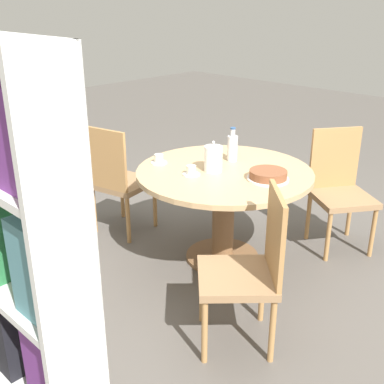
% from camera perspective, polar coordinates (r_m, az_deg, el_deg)
% --- Properties ---
extents(ground_plane, '(14.00, 14.00, 0.00)m').
position_cam_1_polar(ground_plane, '(3.70, 3.59, -7.79)').
color(ground_plane, '#56514C').
extents(dining_table, '(1.25, 1.25, 0.71)m').
position_cam_1_polar(dining_table, '(3.46, 3.80, 0.07)').
color(dining_table, brown).
rests_on(dining_table, ground_plane).
extents(chair_a, '(0.50, 0.50, 0.92)m').
position_cam_1_polar(chair_a, '(3.93, -8.78, 1.59)').
color(chair_a, '#A87A47').
rests_on(chair_a, ground_plane).
extents(chair_b, '(0.59, 0.59, 0.92)m').
position_cam_1_polar(chair_b, '(2.66, 6.79, -8.87)').
color(chair_b, '#A87A47').
rests_on(chair_b, ground_plane).
extents(chair_c, '(0.59, 0.59, 0.92)m').
position_cam_1_polar(chair_c, '(3.87, 17.09, 0.50)').
color(chair_c, '#A87A47').
rests_on(chair_c, ground_plane).
extents(bookshelf, '(0.86, 0.28, 1.71)m').
position_cam_1_polar(bookshelf, '(2.29, -19.54, -6.26)').
color(bookshelf, silver).
rests_on(bookshelf, ground_plane).
extents(coffee_pot, '(0.13, 0.13, 0.22)m').
position_cam_1_polar(coffee_pot, '(3.35, 2.53, 4.09)').
color(coffee_pot, white).
rests_on(coffee_pot, dining_table).
extents(water_bottle, '(0.08, 0.08, 0.25)m').
position_cam_1_polar(water_bottle, '(3.58, 4.81, 5.30)').
color(water_bottle, silver).
rests_on(water_bottle, dining_table).
extents(cake_main, '(0.28, 0.28, 0.07)m').
position_cam_1_polar(cake_main, '(3.25, 9.01, 1.97)').
color(cake_main, white).
rests_on(cake_main, dining_table).
extents(cup_a, '(0.12, 0.12, 0.07)m').
position_cam_1_polar(cup_a, '(3.54, -3.94, 3.85)').
color(cup_a, silver).
rests_on(cup_a, dining_table).
extents(cup_b, '(0.12, 0.12, 0.07)m').
position_cam_1_polar(cup_b, '(3.30, -0.08, 2.48)').
color(cup_b, silver).
rests_on(cup_b, dining_table).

